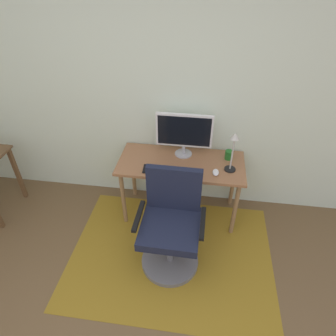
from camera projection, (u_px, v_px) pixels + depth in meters
wall_back at (162, 91)px, 2.93m from camera, size 6.00×0.10×2.60m
area_rug at (171, 254)px, 2.93m from camera, size 1.96×1.48×0.01m
desk at (181, 169)px, 3.03m from camera, size 1.28×0.57×0.71m
monitor at (184, 132)px, 2.93m from camera, size 0.57×0.18×0.46m
keyboard at (180, 173)px, 2.82m from camera, size 0.43×0.13×0.02m
computer_mouse at (216, 172)px, 2.81m from camera, size 0.06×0.10×0.03m
coffee_cup at (229, 155)px, 3.00m from camera, size 0.08×0.08×0.09m
cell_phone at (147, 169)px, 2.88m from camera, size 0.08×0.14×0.01m
desk_lamp at (233, 148)px, 2.72m from camera, size 0.11×0.11×0.41m
office_chair at (171, 229)px, 2.65m from camera, size 0.60×0.54×0.98m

